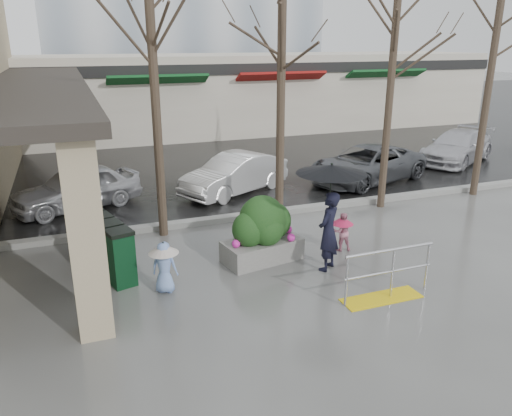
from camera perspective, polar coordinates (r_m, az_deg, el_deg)
ground at (r=10.37m, az=4.35°, el=-8.49°), size 120.00×120.00×0.00m
street_asphalt at (r=30.96m, az=-13.14°, el=9.42°), size 120.00×36.00×0.01m
curb at (r=13.77m, az=-2.61°, el=-1.09°), size 120.00×0.30×0.15m
canopy_slab at (r=16.40m, az=-24.13°, el=13.26°), size 2.80×18.00×0.25m
pillar_front at (r=8.38m, az=-18.81°, el=-3.15°), size 0.55×0.55×3.50m
pillar_back at (r=14.64m, az=-19.99°, el=5.83°), size 0.55×0.55×3.50m
storefront_row at (r=27.11m, az=-7.94°, el=12.76°), size 34.00×6.74×4.00m
handrail at (r=9.91m, az=14.60°, el=-8.02°), size 1.90×0.50×1.03m
tree_west at (r=12.10m, az=-11.97°, el=20.00°), size 3.20×3.20×6.80m
tree_midwest at (r=13.01m, az=3.01°, el=20.89°), size 3.20×3.20×7.00m
tree_mideast at (r=14.63m, az=15.59°, el=18.56°), size 3.20×3.20×6.50m
tree_east at (r=16.91m, az=26.01°, el=19.15°), size 3.20×3.20×7.20m
woman at (r=10.49m, az=8.43°, el=0.51°), size 1.47×1.47×2.36m
child_pink at (r=11.83m, az=9.81°, el=-2.35°), size 0.52×0.52×0.93m
child_blue at (r=9.89m, az=-10.45°, el=-6.13°), size 0.60×0.59×1.05m
planter at (r=11.08m, az=0.72°, el=-2.51°), size 1.86×1.16×1.51m
news_boxes at (r=11.08m, az=-16.72°, el=-4.06°), size 1.04×2.17×1.18m
car_a at (r=15.46m, az=-19.84°, el=2.18°), size 3.99×2.70×1.26m
car_b at (r=16.07m, az=-2.46°, el=3.90°), size 4.01×2.94×1.26m
car_c at (r=17.81m, az=12.54°, el=4.93°), size 4.95×3.36×1.26m
car_d at (r=21.86m, az=22.01°, el=6.52°), size 4.66×3.60×1.26m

